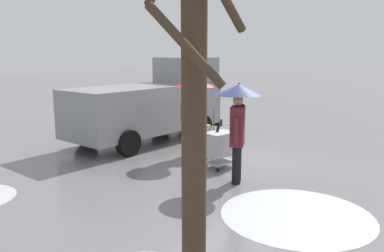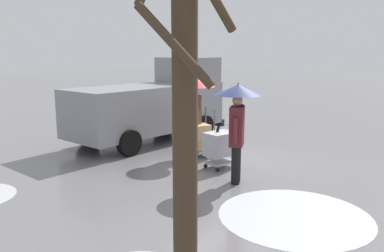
{
  "view_description": "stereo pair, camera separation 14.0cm",
  "coord_description": "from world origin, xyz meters",
  "px_view_note": "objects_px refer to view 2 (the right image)",
  "views": [
    {
      "loc": [
        -5.74,
        7.85,
        2.78
      ],
      "look_at": [
        0.33,
        0.94,
        1.05
      ],
      "focal_mm": 36.93,
      "sensor_mm": 36.0,
      "label": 1
    },
    {
      "loc": [
        -5.85,
        7.76,
        2.78
      ],
      "look_at": [
        0.33,
        0.94,
        1.05
      ],
      "focal_mm": 36.93,
      "sensor_mm": 36.0,
      "label": 2
    }
  ],
  "objects_px": {
    "hand_dolly_boxes": "(201,138)",
    "pedestrian_black_side": "(238,110)",
    "bare_tree_near": "(185,124)",
    "pedestrian_pink_side": "(193,99)",
    "cargo_van_parked_right": "(154,103)",
    "shopping_cart_vendor": "(221,145)"
  },
  "relations": [
    {
      "from": "hand_dolly_boxes",
      "to": "pedestrian_pink_side",
      "type": "distance_m",
      "value": 1.06
    },
    {
      "from": "pedestrian_black_side",
      "to": "bare_tree_near",
      "type": "relative_size",
      "value": 0.53
    },
    {
      "from": "pedestrian_pink_side",
      "to": "shopping_cart_vendor",
      "type": "bearing_deg",
      "value": 164.8
    },
    {
      "from": "shopping_cart_vendor",
      "to": "bare_tree_near",
      "type": "xyz_separation_m",
      "value": [
        -3.25,
        4.73,
        1.56
      ]
    },
    {
      "from": "cargo_van_parked_right",
      "to": "pedestrian_black_side",
      "type": "bearing_deg",
      "value": 159.27
    },
    {
      "from": "hand_dolly_boxes",
      "to": "pedestrian_pink_side",
      "type": "relative_size",
      "value": 0.61
    },
    {
      "from": "pedestrian_pink_side",
      "to": "bare_tree_near",
      "type": "relative_size",
      "value": 0.53
    },
    {
      "from": "shopping_cart_vendor",
      "to": "cargo_van_parked_right",
      "type": "bearing_deg",
      "value": -16.77
    },
    {
      "from": "cargo_van_parked_right",
      "to": "hand_dolly_boxes",
      "type": "height_order",
      "value": "cargo_van_parked_right"
    },
    {
      "from": "shopping_cart_vendor",
      "to": "pedestrian_pink_side",
      "type": "distance_m",
      "value": 1.58
    },
    {
      "from": "cargo_van_parked_right",
      "to": "hand_dolly_boxes",
      "type": "distance_m",
      "value": 2.71
    },
    {
      "from": "pedestrian_black_side",
      "to": "bare_tree_near",
      "type": "height_order",
      "value": "bare_tree_near"
    },
    {
      "from": "hand_dolly_boxes",
      "to": "pedestrian_black_side",
      "type": "bearing_deg",
      "value": 151.67
    },
    {
      "from": "hand_dolly_boxes",
      "to": "pedestrian_pink_side",
      "type": "bearing_deg",
      "value": 28.31
    },
    {
      "from": "pedestrian_pink_side",
      "to": "pedestrian_black_side",
      "type": "xyz_separation_m",
      "value": [
        -2.09,
        0.94,
        0.01
      ]
    },
    {
      "from": "pedestrian_pink_side",
      "to": "cargo_van_parked_right",
      "type": "bearing_deg",
      "value": -17.54
    },
    {
      "from": "shopping_cart_vendor",
      "to": "pedestrian_pink_side",
      "type": "bearing_deg",
      "value": -15.2
    },
    {
      "from": "hand_dolly_boxes",
      "to": "pedestrian_black_side",
      "type": "relative_size",
      "value": 0.61
    },
    {
      "from": "shopping_cart_vendor",
      "to": "pedestrian_black_side",
      "type": "relative_size",
      "value": 0.49
    },
    {
      "from": "pedestrian_black_side",
      "to": "bare_tree_near",
      "type": "xyz_separation_m",
      "value": [
        -2.34,
        4.11,
        0.54
      ]
    },
    {
      "from": "bare_tree_near",
      "to": "pedestrian_black_side",
      "type": "bearing_deg",
      "value": -60.38
    },
    {
      "from": "shopping_cart_vendor",
      "to": "hand_dolly_boxes",
      "type": "height_order",
      "value": "hand_dolly_boxes"
    }
  ]
}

